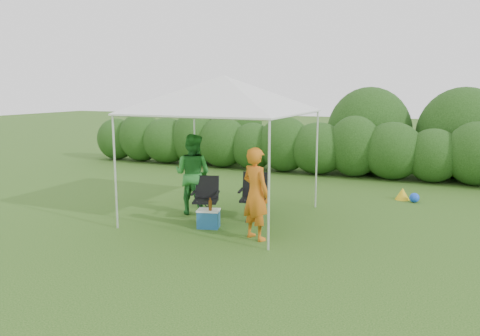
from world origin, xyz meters
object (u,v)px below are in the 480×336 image
at_px(chair_right, 255,193).
at_px(chair_left, 206,195).
at_px(canopy, 224,94).
at_px(woman, 193,174).
at_px(man, 256,194).
at_px(cooler, 209,219).

distance_m(chair_right, chair_left, 0.97).
bearing_deg(canopy, chair_left, -139.60).
xyz_separation_m(canopy, woman, (-0.72, -0.00, -1.63)).
distance_m(chair_right, woman, 1.37).
xyz_separation_m(chair_right, man, (0.50, -1.19, 0.28)).
bearing_deg(chair_left, cooler, -77.42).
distance_m(canopy, man, 2.25).
xyz_separation_m(chair_left, woman, (-0.43, 0.24, 0.35)).
xyz_separation_m(chair_left, man, (1.39, -0.81, 0.32)).
bearing_deg(chair_right, chair_left, -169.95).
bearing_deg(man, cooler, 12.25).
bearing_deg(cooler, chair_left, 105.91).
xyz_separation_m(woman, cooler, (0.77, -0.80, -0.66)).
distance_m(chair_right, man, 1.32).
bearing_deg(woman, man, 149.42).
distance_m(canopy, cooler, 2.42).
relative_size(chair_left, man, 0.53).
relative_size(canopy, cooler, 6.46).
distance_m(chair_left, man, 1.64).
distance_m(canopy, chair_left, 2.02).
height_order(canopy, man, canopy).
height_order(woman, cooler, woman).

